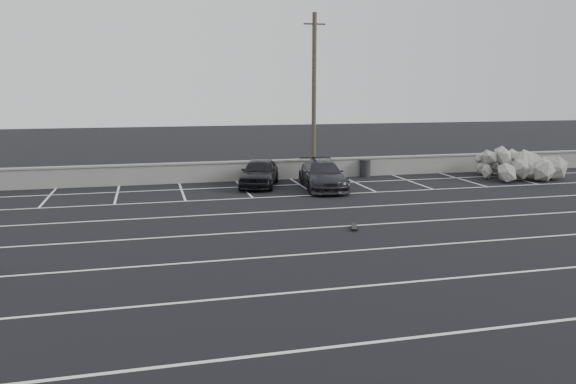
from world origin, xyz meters
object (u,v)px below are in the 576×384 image
object	(u,v)px
car_left	(259,172)
car_right	(323,175)
trash_bin	(365,168)
riprap_pile	(524,168)
utility_pole	(314,97)
skateboard	(354,227)

from	to	relation	value
car_left	car_right	bearing A→B (deg)	-8.69
trash_bin	riprap_pile	bearing A→B (deg)	-19.11
trash_bin	riprap_pile	xyz separation A→B (m)	(8.15, -2.82, 0.08)
car_right	trash_bin	size ratio (longest dim) A/B	4.86
trash_bin	riprap_pile	distance (m)	8.62
utility_pole	trash_bin	distance (m)	5.05
car_right	trash_bin	distance (m)	4.68
riprap_pile	skateboard	world-z (taller)	riprap_pile
car_right	trash_bin	world-z (taller)	car_right
trash_bin	skateboard	distance (m)	12.07
car_left	car_right	xyz separation A→B (m)	(2.86, -1.51, -0.02)
utility_pole	skateboard	world-z (taller)	utility_pole
car_left	riprap_pile	size ratio (longest dim) A/B	0.90
car_left	trash_bin	distance (m)	6.55
car_left	riprap_pile	xyz separation A→B (m)	(14.50, -1.22, -0.13)
riprap_pile	skateboard	distance (m)	15.38
skateboard	utility_pole	bearing A→B (deg)	99.85
car_right	riprap_pile	size ratio (longest dim) A/B	1.02
trash_bin	utility_pole	bearing A→B (deg)	-172.77
car_left	skateboard	distance (m)	9.59
car_left	car_right	distance (m)	3.24
car_right	skateboard	size ratio (longest dim) A/B	6.32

